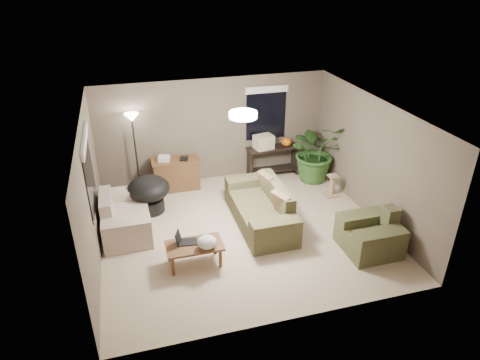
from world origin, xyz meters
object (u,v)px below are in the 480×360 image
object	(u,v)px
console_table	(273,159)
papasan_chair	(149,192)
desk	(176,174)
loveseat	(124,218)
floor_lamp	(133,127)
cat_scratching_post	(332,186)
armchair	(370,236)
houseplant	(316,157)
main_sofa	(262,210)
coffee_table	(194,248)

from	to	relation	value
console_table	papasan_chair	bearing A→B (deg)	-162.97
desk	loveseat	bearing A→B (deg)	-129.74
loveseat	floor_lamp	bearing A→B (deg)	76.06
desk	papasan_chair	bearing A→B (deg)	-128.68
cat_scratching_post	armchair	bearing A→B (deg)	-97.46
loveseat	armchair	xyz separation A→B (m)	(4.38, -1.88, 0.00)
loveseat	houseplant	size ratio (longest dim) A/B	1.07
armchair	console_table	size ratio (longest dim) A/B	0.77
desk	floor_lamp	world-z (taller)	floor_lamp
main_sofa	desk	bearing A→B (deg)	127.21
floor_lamp	armchair	bearing A→B (deg)	-41.13
floor_lamp	loveseat	bearing A→B (deg)	-103.94
console_table	cat_scratching_post	bearing A→B (deg)	-54.72
coffee_table	cat_scratching_post	world-z (taller)	cat_scratching_post
loveseat	houseplant	world-z (taller)	houseplant
main_sofa	floor_lamp	bearing A→B (deg)	138.92
floor_lamp	houseplant	distance (m)	4.37
coffee_table	papasan_chair	xyz separation A→B (m)	(-0.60, 2.07, 0.11)
desk	main_sofa	bearing A→B (deg)	-52.79
floor_lamp	houseplant	xyz separation A→B (m)	(4.22, -0.52, -1.01)
coffee_table	desk	bearing A→B (deg)	88.01
main_sofa	loveseat	world-z (taller)	same
armchair	coffee_table	bearing A→B (deg)	172.19
coffee_table	houseplant	size ratio (longest dim) A/B	0.67
main_sofa	papasan_chair	xyz separation A→B (m)	(-2.18, 1.07, 0.17)
coffee_table	papasan_chair	distance (m)	2.16
main_sofa	coffee_table	size ratio (longest dim) A/B	2.20
coffee_table	desk	world-z (taller)	desk
papasan_chair	cat_scratching_post	bearing A→B (deg)	-5.71
loveseat	papasan_chair	xyz separation A→B (m)	(0.55, 0.63, 0.17)
desk	console_table	bearing A→B (deg)	1.95
loveseat	armchair	world-z (taller)	same
main_sofa	floor_lamp	world-z (taller)	floor_lamp
main_sofa	desk	size ratio (longest dim) A/B	2.00
loveseat	desk	distance (m)	1.97
console_table	armchair	bearing A→B (deg)	-78.70
armchair	console_table	distance (m)	3.55
loveseat	floor_lamp	distance (m)	2.10
main_sofa	loveseat	size ratio (longest dim) A/B	1.37
coffee_table	floor_lamp	world-z (taller)	floor_lamp
console_table	houseplant	xyz separation A→B (m)	(0.93, -0.52, 0.15)
papasan_chair	houseplant	distance (m)	4.09
armchair	floor_lamp	bearing A→B (deg)	138.87
coffee_table	console_table	distance (m)	3.95
loveseat	floor_lamp	xyz separation A→B (m)	(0.40, 1.60, 1.30)
armchair	console_table	bearing A→B (deg)	101.30
desk	houseplant	bearing A→B (deg)	-7.33
papasan_chair	main_sofa	bearing A→B (deg)	-26.17
armchair	houseplant	bearing A→B (deg)	85.48
armchair	coffee_table	world-z (taller)	armchair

